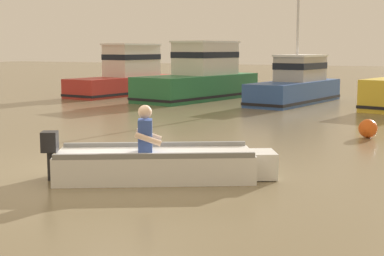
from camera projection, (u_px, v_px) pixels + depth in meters
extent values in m
plane|color=#7A6B4C|center=(120.00, 173.00, 9.59)|extent=(120.00, 120.00, 0.00)
cube|color=white|center=(155.00, 165.00, 9.13)|extent=(3.23, 2.52, 0.44)
cube|color=white|center=(262.00, 164.00, 9.23)|extent=(0.65, 0.72, 0.42)
cube|color=gray|center=(155.00, 145.00, 9.60)|extent=(2.66, 1.61, 0.08)
cube|color=gray|center=(155.00, 156.00, 8.59)|extent=(2.66, 1.61, 0.08)
cube|color=white|center=(149.00, 154.00, 9.10)|extent=(0.76, 1.01, 0.06)
cylinder|color=black|center=(50.00, 163.00, 9.03)|extent=(0.14, 0.14, 0.54)
cube|color=black|center=(50.00, 142.00, 8.99)|extent=(0.35, 0.36, 0.32)
cube|color=#334C99|center=(145.00, 136.00, 9.06)|extent=(0.36, 0.40, 0.52)
sphere|color=beige|center=(145.00, 112.00, 9.00)|extent=(0.22, 0.22, 0.22)
cylinder|color=beige|center=(149.00, 135.00, 9.28)|extent=(0.41, 0.29, 0.23)
cylinder|color=beige|center=(148.00, 139.00, 8.85)|extent=(0.41, 0.29, 0.23)
cube|color=#B72D28|center=(125.00, 86.00, 25.54)|extent=(2.39, 6.12, 0.80)
cube|color=black|center=(125.00, 92.00, 25.58)|extent=(2.44, 6.16, 0.10)
cube|color=silver|center=(132.00, 61.00, 25.83)|extent=(1.61, 2.64, 1.39)
cube|color=black|center=(132.00, 57.00, 25.80)|extent=(1.65, 2.67, 0.24)
cube|color=white|center=(132.00, 44.00, 25.73)|extent=(1.70, 2.77, 0.08)
cube|color=#287042|center=(198.00, 87.00, 23.25)|extent=(3.08, 6.23, 0.99)
cube|color=black|center=(198.00, 95.00, 23.29)|extent=(3.13, 6.27, 0.10)
cube|color=silver|center=(206.00, 59.00, 23.51)|extent=(2.03, 2.75, 1.29)
cube|color=black|center=(206.00, 55.00, 23.49)|extent=(2.06, 2.78, 0.24)
cube|color=white|center=(206.00, 42.00, 23.41)|extent=(2.13, 2.88, 0.08)
cube|color=#2D519E|center=(295.00, 92.00, 21.62)|extent=(2.23, 5.47, 0.83)
cube|color=black|center=(294.00, 99.00, 21.66)|extent=(2.27, 5.52, 0.10)
cube|color=#B2ADA3|center=(300.00, 69.00, 21.89)|extent=(1.50, 2.37, 0.92)
cube|color=black|center=(301.00, 66.00, 21.87)|extent=(1.53, 2.40, 0.24)
cube|color=white|center=(301.00, 56.00, 21.82)|extent=(1.57, 2.49, 0.08)
cylinder|color=silver|center=(298.00, 36.00, 21.44)|extent=(0.10, 0.10, 3.36)
sphere|color=#E55919|center=(368.00, 128.00, 13.32)|extent=(0.44, 0.44, 0.44)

